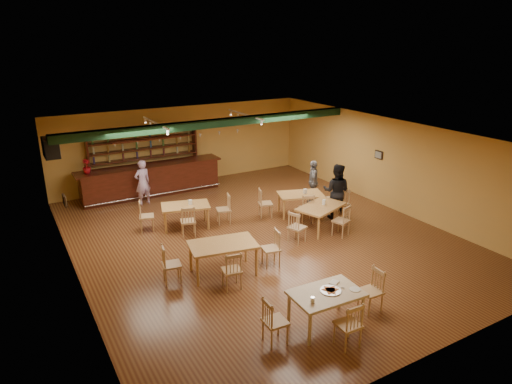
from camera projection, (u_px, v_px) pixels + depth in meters
floor at (260, 236)px, 13.15m from camera, size 12.00×12.00×0.00m
ceiling_beam at (216, 123)px, 14.51m from camera, size 10.00×0.30×0.25m
track_rail_left at (155, 123)px, 14.13m from camera, size 0.05×2.50×0.05m
track_rail_right at (245, 115)px, 15.64m from camera, size 0.05×2.50×0.05m
ac_unit at (51, 147)px, 13.57m from camera, size 0.34×0.70×0.48m
picture_left at (64, 201)px, 11.08m from camera, size 0.04×0.34×0.28m
picture_right at (379, 155)px, 15.34m from camera, size 0.04×0.34×0.28m
bar_counter at (151, 180)px, 16.45m from camera, size 5.24×0.85×1.13m
back_bar_hutch at (145, 161)px, 16.78m from camera, size 4.05×0.40×2.28m
poinsettia at (86, 166)px, 15.17m from camera, size 0.36×0.36×0.50m
dining_table_a at (186, 216)px, 13.71m from camera, size 1.59×1.20×0.71m
dining_table_b at (300, 204)px, 14.69m from camera, size 1.61×1.26×0.71m
dining_table_c at (223, 258)px, 10.99m from camera, size 1.74×1.23×0.80m
dining_table_d at (320, 217)px, 13.54m from camera, size 1.71×1.35×0.75m
near_table at (325, 309)px, 9.00m from camera, size 1.44×0.96×0.75m
pizza_tray at (331, 291)px, 8.92m from camera, size 0.49×0.49×0.01m
parmesan_shaker at (313, 300)px, 8.52m from camera, size 0.08×0.08×0.11m
napkin_stack at (334, 283)px, 9.20m from camera, size 0.25×0.22×0.03m
pizza_server at (335, 287)px, 9.03m from camera, size 0.31×0.27×0.00m
side_plate at (355, 289)px, 8.97m from camera, size 0.23×0.23×0.01m
patron_bar at (143, 182)px, 15.44m from camera, size 0.65×0.51×1.57m
patron_right_a at (336, 191)px, 14.24m from camera, size 1.07×1.09×1.78m
patron_right_b at (313, 182)px, 15.62m from camera, size 0.85×0.92×1.51m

